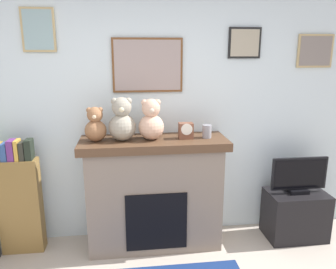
{
  "coord_description": "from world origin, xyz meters",
  "views": [
    {
      "loc": [
        -0.12,
        -1.38,
        1.94
      ],
      "look_at": [
        0.26,
        1.7,
        1.16
      ],
      "focal_mm": 35.49,
      "sensor_mm": 36.0,
      "label": 1
    }
  ],
  "objects_px": {
    "candle_jar": "(207,131)",
    "teddy_bear_grey": "(151,121)",
    "mantel_clock": "(186,131)",
    "teddy_bear_brown": "(122,121)",
    "teddy_bear_cream": "(95,126)",
    "television": "(299,176)",
    "bookshelf": "(20,200)",
    "tv_stand": "(295,215)",
    "fireplace": "(154,192)"
  },
  "relations": [
    {
      "from": "candle_jar",
      "to": "teddy_bear_grey",
      "type": "distance_m",
      "value": 0.55
    },
    {
      "from": "mantel_clock",
      "to": "teddy_bear_brown",
      "type": "distance_m",
      "value": 0.62
    },
    {
      "from": "teddy_bear_brown",
      "to": "teddy_bear_grey",
      "type": "relative_size",
      "value": 1.05
    },
    {
      "from": "candle_jar",
      "to": "teddy_bear_cream",
      "type": "relative_size",
      "value": 0.39
    },
    {
      "from": "television",
      "to": "mantel_clock",
      "type": "bearing_deg",
      "value": 177.93
    },
    {
      "from": "mantel_clock",
      "to": "teddy_bear_grey",
      "type": "xyz_separation_m",
      "value": [
        -0.33,
        0.0,
        0.1
      ]
    },
    {
      "from": "candle_jar",
      "to": "teddy_bear_brown",
      "type": "relative_size",
      "value": 0.31
    },
    {
      "from": "bookshelf",
      "to": "teddy_bear_cream",
      "type": "bearing_deg",
      "value": -4.28
    },
    {
      "from": "bookshelf",
      "to": "teddy_bear_brown",
      "type": "distance_m",
      "value": 1.27
    },
    {
      "from": "bookshelf",
      "to": "teddy_bear_cream",
      "type": "distance_m",
      "value": 1.06
    },
    {
      "from": "candle_jar",
      "to": "teddy_bear_cream",
      "type": "bearing_deg",
      "value": -179.98
    },
    {
      "from": "tv_stand",
      "to": "teddy_bear_brown",
      "type": "xyz_separation_m",
      "value": [
        -1.79,
        0.04,
        1.05
      ]
    },
    {
      "from": "bookshelf",
      "to": "mantel_clock",
      "type": "xyz_separation_m",
      "value": [
        1.62,
        -0.06,
        0.66
      ]
    },
    {
      "from": "television",
      "to": "teddy_bear_grey",
      "type": "relative_size",
      "value": 1.5
    },
    {
      "from": "tv_stand",
      "to": "mantel_clock",
      "type": "relative_size",
      "value": 3.92
    },
    {
      "from": "bookshelf",
      "to": "teddy_bear_brown",
      "type": "height_order",
      "value": "teddy_bear_brown"
    },
    {
      "from": "fireplace",
      "to": "candle_jar",
      "type": "bearing_deg",
      "value": -1.95
    },
    {
      "from": "teddy_bear_grey",
      "to": "mantel_clock",
      "type": "bearing_deg",
      "value": -0.22
    },
    {
      "from": "teddy_bear_brown",
      "to": "mantel_clock",
      "type": "bearing_deg",
      "value": -0.12
    },
    {
      "from": "bookshelf",
      "to": "teddy_bear_grey",
      "type": "xyz_separation_m",
      "value": [
        1.28,
        -0.06,
        0.76
      ]
    },
    {
      "from": "fireplace",
      "to": "tv_stand",
      "type": "xyz_separation_m",
      "value": [
        1.5,
        -0.06,
        -0.31
      ]
    },
    {
      "from": "tv_stand",
      "to": "candle_jar",
      "type": "xyz_separation_m",
      "value": [
        -0.98,
        0.04,
        0.93
      ]
    },
    {
      "from": "tv_stand",
      "to": "mantel_clock",
      "type": "xyz_separation_m",
      "value": [
        -1.19,
        0.04,
        0.95
      ]
    },
    {
      "from": "bookshelf",
      "to": "tv_stand",
      "type": "height_order",
      "value": "bookshelf"
    },
    {
      "from": "bookshelf",
      "to": "mantel_clock",
      "type": "relative_size",
      "value": 7.37
    },
    {
      "from": "teddy_bear_grey",
      "to": "fireplace",
      "type": "bearing_deg",
      "value": 38.4
    },
    {
      "from": "fireplace",
      "to": "television",
      "type": "bearing_deg",
      "value": -2.39
    },
    {
      "from": "fireplace",
      "to": "teddy_bear_brown",
      "type": "distance_m",
      "value": 0.8
    },
    {
      "from": "teddy_bear_grey",
      "to": "teddy_bear_brown",
      "type": "bearing_deg",
      "value": -179.99
    },
    {
      "from": "fireplace",
      "to": "teddy_bear_grey",
      "type": "xyz_separation_m",
      "value": [
        -0.02,
        -0.02,
        0.73
      ]
    },
    {
      "from": "mantel_clock",
      "to": "teddy_bear_grey",
      "type": "relative_size",
      "value": 0.4
    },
    {
      "from": "fireplace",
      "to": "television",
      "type": "xyz_separation_m",
      "value": [
        1.5,
        -0.06,
        0.13
      ]
    },
    {
      "from": "bookshelf",
      "to": "tv_stand",
      "type": "relative_size",
      "value": 1.88
    },
    {
      "from": "tv_stand",
      "to": "teddy_bear_brown",
      "type": "distance_m",
      "value": 2.08
    },
    {
      "from": "fireplace",
      "to": "bookshelf",
      "type": "xyz_separation_m",
      "value": [
        -1.31,
        0.04,
        -0.03
      ]
    },
    {
      "from": "tv_stand",
      "to": "teddy_bear_grey",
      "type": "height_order",
      "value": "teddy_bear_grey"
    },
    {
      "from": "bookshelf",
      "to": "teddy_bear_cream",
      "type": "height_order",
      "value": "teddy_bear_cream"
    },
    {
      "from": "mantel_clock",
      "to": "teddy_bear_cream",
      "type": "height_order",
      "value": "teddy_bear_cream"
    },
    {
      "from": "tv_stand",
      "to": "fireplace",
      "type": "bearing_deg",
      "value": 177.67
    },
    {
      "from": "mantel_clock",
      "to": "teddy_bear_grey",
      "type": "bearing_deg",
      "value": 179.78
    },
    {
      "from": "fireplace",
      "to": "television",
      "type": "height_order",
      "value": "fireplace"
    },
    {
      "from": "mantel_clock",
      "to": "teddy_bear_cream",
      "type": "xyz_separation_m",
      "value": [
        -0.85,
        0.0,
        0.07
      ]
    },
    {
      "from": "mantel_clock",
      "to": "teddy_bear_cream",
      "type": "bearing_deg",
      "value": 179.91
    },
    {
      "from": "bookshelf",
      "to": "teddy_bear_brown",
      "type": "relative_size",
      "value": 2.78
    },
    {
      "from": "tv_stand",
      "to": "teddy_bear_brown",
      "type": "height_order",
      "value": "teddy_bear_brown"
    },
    {
      "from": "television",
      "to": "teddy_bear_cream",
      "type": "height_order",
      "value": "teddy_bear_cream"
    },
    {
      "from": "teddy_bear_cream",
      "to": "teddy_bear_grey",
      "type": "height_order",
      "value": "teddy_bear_grey"
    },
    {
      "from": "teddy_bear_cream",
      "to": "teddy_bear_grey",
      "type": "distance_m",
      "value": 0.52
    },
    {
      "from": "candle_jar",
      "to": "teddy_bear_grey",
      "type": "height_order",
      "value": "teddy_bear_grey"
    },
    {
      "from": "television",
      "to": "teddy_bear_brown",
      "type": "bearing_deg",
      "value": 178.59
    }
  ]
}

